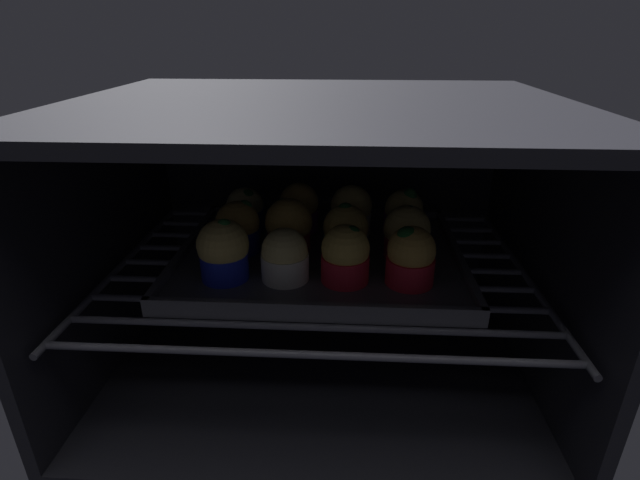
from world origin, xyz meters
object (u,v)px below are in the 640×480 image
Objects in this scene: muffin_row1_col0 at (238,228)px; muffin_row0_col1 at (285,256)px; muffin_row0_col2 at (346,255)px; muffin_row1_col2 at (346,232)px; muffin_row0_col3 at (411,256)px; muffin_row2_col2 at (351,211)px; muffin_row1_col1 at (289,227)px; muffin_row2_col1 at (299,208)px; muffin_row0_col0 at (223,251)px; muffin_row2_col0 at (245,210)px; muffin_row2_col3 at (404,214)px; muffin_row1_col3 at (407,233)px; baking_tray at (320,257)px.

muffin_row0_col1 is at bearing -46.24° from muffin_row1_col0.
muffin_row0_col2 is (7.25, -0.05, 0.44)cm from muffin_row0_col1.
muffin_row0_col1 is at bearing -133.99° from muffin_row1_col2.
muffin_row0_col3 reaches higher than muffin_row1_col2.
muffin_row0_col3 is at bearing -65.05° from muffin_row2_col2.
muffin_row1_col1 reaches higher than muffin_row0_col1.
muffin_row0_col1 is 0.92× the size of muffin_row1_col0.
muffin_row2_col1 is at bearing 45.63° from muffin_row1_col0.
muffin_row0_col0 reaches higher than muffin_row2_col0.
muffin_row1_col2 is at bearing 46.01° from muffin_row0_col1.
muffin_row2_col3 is at bearing 17.50° from muffin_row1_col0.
muffin_row1_col2 is (7.61, -0.07, -0.42)cm from muffin_row1_col1.
muffin_row2_col2 reaches higher than muffin_row1_col3.
muffin_row1_col3 is (15.20, 7.12, 0.32)cm from muffin_row0_col1.
muffin_row1_col3 is (11.41, -0.17, 3.81)cm from baking_tray.
muffin_row0_col0 is 7.37cm from muffin_row0_col1.
muffin_row2_col3 reaches higher than baking_tray.
muffin_row2_col2 is (15.23, 7.11, 0.06)cm from muffin_row1_col0.
muffin_row2_col0 is (-15.07, 7.72, -0.22)cm from muffin_row1_col2.
muffin_row2_col1 reaches higher than muffin_row0_col2.
muffin_row0_col3 is 17.11cm from muffin_row1_col1.
muffin_row2_col3 is (0.43, 7.72, -0.18)cm from muffin_row1_col3.
muffin_row0_col0 is at bearing -179.85° from muffin_row0_col3.
muffin_row0_col2 is 1.00× the size of muffin_row1_col2.
muffin_row2_col2 is at bearing 60.81° from baking_tray.
muffin_row0_col3 is 1.04× the size of muffin_row1_col0.
muffin_row1_col2 reaches higher than muffin_row1_col0.
muffin_row1_col0 reaches higher than muffin_row0_col1.
muffin_row2_col1 reaches higher than muffin_row1_col2.
baking_tray is at bearing 146.08° from muffin_row0_col3.
muffin_row0_col0 reaches higher than muffin_row0_col1.
muffin_row2_col1 is at bearing 114.72° from muffin_row0_col2.
muffin_row1_col0 is 1.09× the size of muffin_row2_col0.
baking_tray is at bearing -119.19° from muffin_row2_col2.
muffin_row2_col0 is at bearing 94.41° from muffin_row1_col0.
muffin_row0_col3 is 1.13× the size of muffin_row2_col0.
baking_tray is 14.52cm from muffin_row2_col0.
muffin_row1_col0 is 14.49cm from muffin_row1_col2.
muffin_row2_col2 reaches higher than muffin_row1_col0.
muffin_row0_col0 reaches higher than muffin_row1_col0.
muffin_row1_col3 is 17.07cm from muffin_row2_col1.
muffin_row0_col0 is 1.02× the size of muffin_row1_col1.
muffin_row1_col2 is 0.98× the size of muffin_row2_col1.
muffin_row0_col1 is 7.57cm from muffin_row1_col1.
muffin_row0_col2 is 10.71cm from muffin_row1_col3.
muffin_row0_col0 is 21.38cm from muffin_row2_col2.
baking_tray is at bearing 179.17° from muffin_row1_col3.
muffin_row0_col3 reaches higher than muffin_row2_col3.
muffin_row2_col2 is (15.29, 14.95, -0.22)cm from muffin_row0_col0.
muffin_row2_col2 is (7.94, 14.72, 0.42)cm from muffin_row0_col1.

